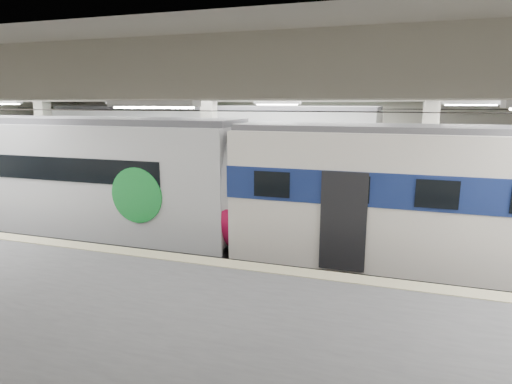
% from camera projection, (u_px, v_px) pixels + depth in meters
% --- Properties ---
extents(station_hall, '(36.00, 24.00, 5.75)m').
position_uv_depth(station_hall, '(241.00, 168.00, 11.46)').
color(station_hall, black).
rests_on(station_hall, ground).
extents(modern_emu, '(13.78, 2.85, 4.45)m').
position_uv_depth(modern_emu, '(103.00, 183.00, 15.02)').
color(modern_emu, silver).
rests_on(modern_emu, ground).
extents(older_rer, '(13.16, 2.90, 4.35)m').
position_uv_depth(older_rer, '(471.00, 204.00, 11.49)').
color(older_rer, silver).
rests_on(older_rer, ground).
extents(far_train, '(15.33, 3.84, 4.80)m').
position_uv_depth(far_train, '(207.00, 157.00, 19.63)').
color(far_train, silver).
rests_on(far_train, ground).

